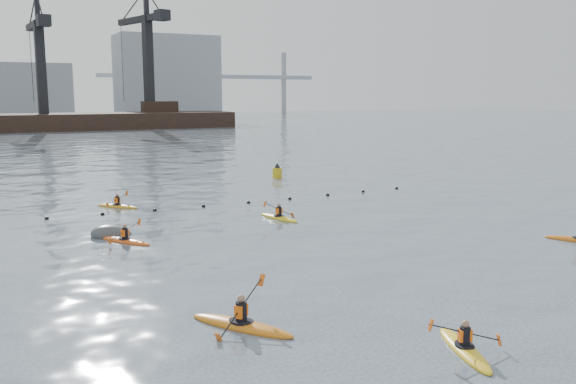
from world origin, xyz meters
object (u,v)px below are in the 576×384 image
kayaker_3 (279,217)px  mooring_buoy (112,236)px  kayaker_5 (118,206)px  kayaker_1 (464,348)px  nav_buoy (277,173)px  kayaker_0 (241,324)px  kayaker_2 (125,240)px

kayaker_3 → mooring_buoy: bearing=166.2°
kayaker_3 → kayaker_5: kayaker_3 is taller
kayaker_3 → mooring_buoy: 9.14m
kayaker_1 → nav_buoy: bearing=91.4°
kayaker_0 → nav_buoy: kayaker_0 is taller
kayaker_2 → kayaker_0: bearing=-119.5°
kayaker_3 → nav_buoy: 16.64m
kayaker_1 → kayaker_5: kayaker_1 is taller
nav_buoy → kayaker_5: bearing=-153.0°
kayaker_1 → kayaker_3: kayaker_3 is taller
kayaker_3 → kayaker_5: size_ratio=1.19×
kayaker_3 → nav_buoy: nav_buoy is taller
nav_buoy → mooring_buoy: bearing=-137.4°
kayaker_0 → mooring_buoy: size_ratio=1.60×
kayaker_0 → kayaker_1: size_ratio=1.09×
kayaker_2 → kayaker_5: size_ratio=1.09×
kayaker_0 → mooring_buoy: bearing=61.2°
kayaker_5 → kayaker_1: bearing=-122.3°
mooring_buoy → nav_buoy: (16.30, 15.00, 0.43)m
kayaker_1 → mooring_buoy: kayaker_1 is taller
kayaker_2 → mooring_buoy: (-0.30, 1.58, -0.09)m
kayaker_5 → nav_buoy: nav_buoy is taller
kayaker_3 → kayaker_5: bearing=120.2°
kayaker_0 → kayaker_2: 12.33m
kayaker_5 → nav_buoy: (14.50, 7.38, 0.34)m
kayaker_5 → mooring_buoy: kayaker_5 is taller
kayaker_1 → kayaker_2: (-5.60, 16.61, -0.00)m
kayaker_2 → kayaker_3: bearing=-23.4°
kayaker_1 → kayaker_5: size_ratio=1.18×
kayaker_0 → kayaker_1: 6.43m
kayaker_2 → mooring_buoy: bearing=67.5°
kayaker_3 → mooring_buoy: (-9.14, 0.02, -0.10)m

